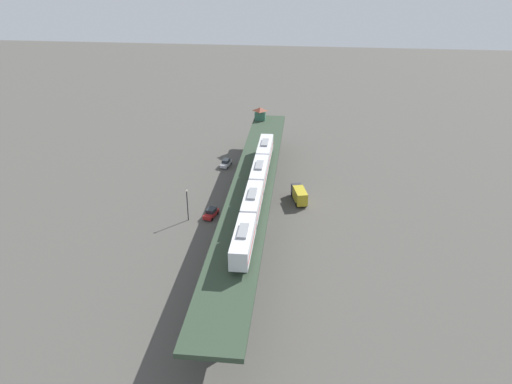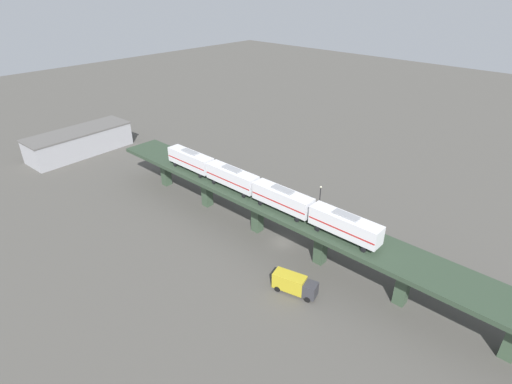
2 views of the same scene
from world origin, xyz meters
name	(u,v)px [view 2 (image 2 of 2)]	position (x,y,z in m)	size (l,w,h in m)	color
ground_plane	(282,243)	(0.00, 0.00, 0.00)	(400.00, 400.00, 0.00)	#4C4944
elevated_viaduct	(284,212)	(0.00, -0.19, 6.94)	(9.22, 92.07, 8.09)	#2C3D2C
subway_train	(256,187)	(-1.45, 5.57, 10.63)	(3.28, 49.82, 4.45)	silver
street_car_red	(314,223)	(8.72, -0.98, 0.94)	(2.82, 4.71, 1.89)	#AD1E1E
street_car_silver	(450,279)	(10.04, -27.56, 0.94)	(2.51, 4.64, 1.89)	#B7BABF
delivery_truck	(294,284)	(-9.26, -10.05, 1.76)	(3.99, 7.53, 3.20)	#333338
street_lamp	(320,198)	(13.15, 0.88, 4.11)	(0.44, 0.44, 6.94)	black
warehouse_building	(80,142)	(-5.25, 70.99, 3.41)	(29.04, 11.65, 6.80)	#99999E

